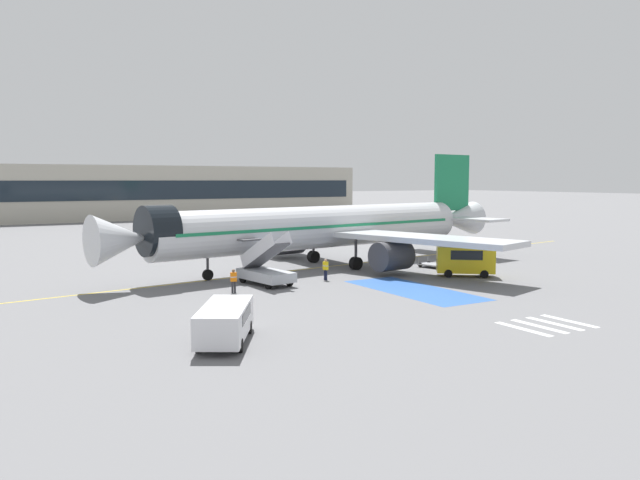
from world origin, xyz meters
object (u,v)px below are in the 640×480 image
object	(u,v)px
service_van_1	(465,259)
ground_crew_0	(326,268)
fuel_tanker	(279,226)
service_van_0	(225,320)
baggage_cart	(434,265)
boarding_stairs_forward	(265,271)
terminal_building	(154,192)
airliner	(326,228)
ground_crew_1	(234,279)

from	to	relation	value
service_van_1	ground_crew_0	size ratio (longest dim) A/B	2.81
fuel_tanker	service_van_1	distance (m)	35.18
service_van_0	baggage_cart	bearing A→B (deg)	-119.71
fuel_tanker	service_van_0	bearing A→B (deg)	-25.42
boarding_stairs_forward	terminal_building	size ratio (longest dim) A/B	0.06
fuel_tanker	baggage_cart	distance (m)	30.24
airliner	fuel_tanker	distance (m)	26.18
ground_crew_1	fuel_tanker	bearing A→B (deg)	-109.86
airliner	fuel_tanker	xyz separation A→B (m)	(7.90, 24.90, -1.74)
fuel_tanker	baggage_cart	bearing A→B (deg)	4.13
airliner	service_van_0	bearing A→B (deg)	130.13
fuel_tanker	baggage_cart	xyz separation A→B (m)	(-0.01, -30.20, -1.50)
ground_crew_0	terminal_building	xyz separation A→B (m)	(10.10, 83.26, 4.25)
service_van_1	baggage_cart	xyz separation A→B (m)	(1.08, 4.96, -1.15)
boarding_stairs_forward	service_van_0	distance (m)	16.43
fuel_tanker	ground_crew_0	distance (m)	33.27
service_van_0	boarding_stairs_forward	bearing A→B (deg)	-91.36
boarding_stairs_forward	airliner	bearing A→B (deg)	25.06
fuel_tanker	service_van_1	world-z (taller)	fuel_tanker
airliner	terminal_building	world-z (taller)	terminal_building
service_van_0	terminal_building	size ratio (longest dim) A/B	0.07
airliner	ground_crew_0	world-z (taller)	airliner
service_van_0	service_van_1	world-z (taller)	service_van_1
fuel_tanker	ground_crew_1	distance (m)	38.20
baggage_cart	terminal_building	size ratio (longest dim) A/B	0.03
fuel_tanker	ground_crew_0	bearing A→B (deg)	-16.42
service_van_1	terminal_building	distance (m)	87.36
terminal_building	boarding_stairs_forward	bearing A→B (deg)	-100.24
fuel_tanker	service_van_1	bearing A→B (deg)	2.37
airliner	fuel_tanker	size ratio (longest dim) A/B	4.36
boarding_stairs_forward	service_van_0	world-z (taller)	boarding_stairs_forward
ground_crew_0	ground_crew_1	xyz separation A→B (m)	(-8.19, -1.47, -0.01)
service_van_0	baggage_cart	size ratio (longest dim) A/B	2.03
service_van_0	fuel_tanker	bearing A→B (deg)	-88.84
fuel_tanker	ground_crew_1	xyz separation A→B (m)	(-19.88, -32.61, -0.82)
fuel_tanker	service_van_1	size ratio (longest dim) A/B	2.05
service_van_1	ground_crew_1	distance (m)	18.96
airliner	terminal_building	distance (m)	77.30
service_van_1	terminal_building	world-z (taller)	terminal_building
service_van_1	ground_crew_0	world-z (taller)	service_van_1
service_van_0	service_van_1	size ratio (longest dim) A/B	1.27
boarding_stairs_forward	ground_crew_0	size ratio (longest dim) A/B	3.32
boarding_stairs_forward	baggage_cart	size ratio (longest dim) A/B	1.89
ground_crew_1	airliner	bearing A→B (deg)	-135.73
boarding_stairs_forward	fuel_tanker	distance (m)	34.79
airliner	service_van_0	size ratio (longest dim) A/B	7.03
airliner	terminal_building	xyz separation A→B (m)	(6.31, 77.02, 1.69)
terminal_building	airliner	bearing A→B (deg)	-94.69
boarding_stairs_forward	ground_crew_0	bearing A→B (deg)	-14.75
airliner	boarding_stairs_forward	xyz separation A→B (m)	(-8.63, -5.70, -2.50)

